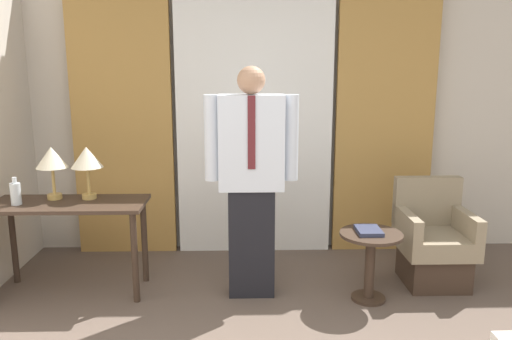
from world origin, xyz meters
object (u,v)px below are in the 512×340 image
(desk, at_px, (69,217))
(table_lamp_right, at_px, (87,159))
(table_lamp_left, at_px, (52,159))
(book, at_px, (369,231))
(armchair, at_px, (433,244))
(side_table, at_px, (370,255))
(person, at_px, (251,176))
(bottle_near_edge, at_px, (16,193))

(desk, distance_m, table_lamp_right, 0.48)
(table_lamp_left, height_order, book, table_lamp_left)
(armchair, height_order, side_table, armchair)
(armchair, bearing_deg, table_lamp_right, -179.89)
(armchair, bearing_deg, book, -154.22)
(person, height_order, armchair, person)
(table_lamp_right, bearing_deg, side_table, -7.99)
(desk, xyz_separation_m, side_table, (2.35, -0.20, -0.26))
(desk, height_order, side_table, desk)
(table_lamp_left, relative_size, bottle_near_edge, 1.96)
(table_lamp_right, bearing_deg, bottle_near_edge, -162.21)
(desk, distance_m, book, 2.34)
(table_lamp_right, relative_size, person, 0.23)
(side_table, bearing_deg, person, 171.86)
(person, relative_size, book, 7.54)
(desk, distance_m, person, 1.48)
(book, bearing_deg, armchair, 25.78)
(side_table, bearing_deg, bottle_near_edge, 176.89)
(table_lamp_left, distance_m, table_lamp_right, 0.28)
(table_lamp_left, relative_size, book, 1.77)
(table_lamp_right, xyz_separation_m, side_table, (2.22, -0.31, -0.70))
(bottle_near_edge, relative_size, book, 0.90)
(book, bearing_deg, bottle_near_edge, 177.15)
(desk, relative_size, bottle_near_edge, 5.60)
(desk, height_order, bottle_near_edge, bottle_near_edge)
(desk, relative_size, table_lamp_right, 2.86)
(person, bearing_deg, side_table, -8.14)
(bottle_near_edge, height_order, side_table, bottle_near_edge)
(side_table, distance_m, book, 0.19)
(bottle_near_edge, xyz_separation_m, armchair, (3.33, 0.17, -0.50))
(table_lamp_right, height_order, book, table_lamp_right)
(table_lamp_left, bearing_deg, armchair, 0.10)
(person, bearing_deg, desk, 177.10)
(table_lamp_left, relative_size, person, 0.23)
(person, height_order, book, person)
(table_lamp_right, distance_m, book, 2.28)
(armchair, distance_m, book, 0.73)
(desk, height_order, armchair, armchair)
(person, xyz_separation_m, armchair, (1.52, 0.19, -0.64))
(table_lamp_right, relative_size, side_table, 0.77)
(table_lamp_right, xyz_separation_m, bottle_near_edge, (-0.51, -0.16, -0.23))
(bottle_near_edge, distance_m, person, 1.81)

